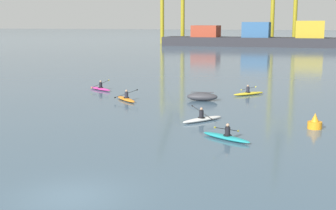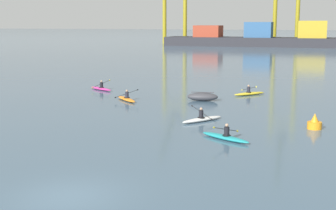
{
  "view_description": "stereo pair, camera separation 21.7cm",
  "coord_description": "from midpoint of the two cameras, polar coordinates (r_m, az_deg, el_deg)",
  "views": [
    {
      "loc": [
        8.58,
        -15.59,
        6.61
      ],
      "look_at": [
        -1.46,
        17.51,
        0.6
      ],
      "focal_mm": 51.25,
      "sensor_mm": 36.0,
      "label": 1
    },
    {
      "loc": [
        8.79,
        -15.52,
        6.61
      ],
      "look_at": [
        -1.46,
        17.51,
        0.6
      ],
      "focal_mm": 51.25,
      "sensor_mm": 36.0,
      "label": 2
    }
  ],
  "objects": [
    {
      "name": "kayak_teal",
      "position": [
        27.48,
        7.07,
        -3.77
      ],
      "size": [
        3.24,
        2.22,
        0.95
      ],
      "color": "teal",
      "rests_on": "ground"
    },
    {
      "name": "capsized_dinghy",
      "position": [
        40.71,
        4.29,
        0.99
      ],
      "size": [
        2.74,
        1.49,
        0.76
      ],
      "color": "#38383D",
      "rests_on": "ground"
    },
    {
      "name": "channel_buoy",
      "position": [
        31.35,
        17.22,
        -2.09
      ],
      "size": [
        0.9,
        0.9,
        1.0
      ],
      "color": "orange",
      "rests_on": "ground"
    },
    {
      "name": "kayak_orange",
      "position": [
        40.86,
        -4.8,
        0.76
      ],
      "size": [
        2.82,
        2.83,
        0.95
      ],
      "color": "orange",
      "rests_on": "ground"
    },
    {
      "name": "kayak_magenta",
      "position": [
        47.54,
        -7.83,
        1.98
      ],
      "size": [
        3.2,
        2.31,
        0.98
      ],
      "color": "#C13384",
      "rests_on": "ground"
    },
    {
      "name": "container_barge",
      "position": [
        134.57,
        10.97,
        7.83
      ],
      "size": [
        51.16,
        10.4,
        6.91
      ],
      "color": "#28282D",
      "rests_on": "ground"
    },
    {
      "name": "ground_plane",
      "position": [
        19.01,
        -11.38,
        -10.7
      ],
      "size": [
        800.0,
        800.0,
        0.0
      ],
      "primitive_type": "plane",
      "color": "#425B70"
    },
    {
      "name": "kayak_yellow",
      "position": [
        44.49,
        9.77,
        1.4
      ],
      "size": [
        2.78,
        2.87,
        0.95
      ],
      "color": "yellow",
      "rests_on": "ground"
    },
    {
      "name": "kayak_white",
      "position": [
        32.36,
        4.26,
        -1.64
      ],
      "size": [
        2.46,
        3.12,
        1.0
      ],
      "color": "silver",
      "rests_on": "ground"
    }
  ]
}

